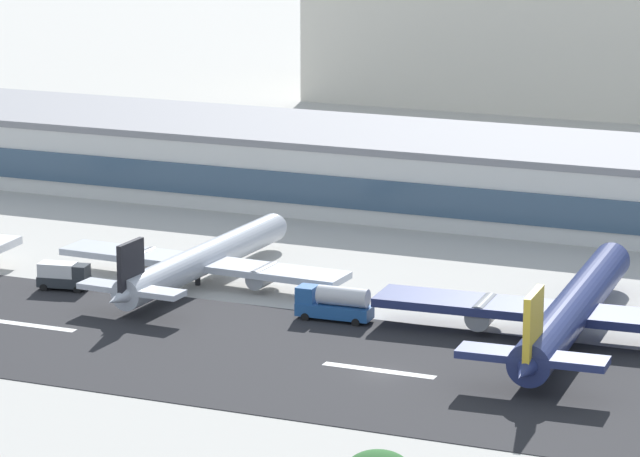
# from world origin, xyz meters

# --- Properties ---
(ground_plane) EXTENTS (1400.00, 1400.00, 0.00)m
(ground_plane) POSITION_xyz_m (0.00, 0.00, 0.00)
(ground_plane) COLOR #B2AFA8
(runway_strip) EXTENTS (800.00, 33.73, 0.08)m
(runway_strip) POSITION_xyz_m (0.00, 0.78, 0.04)
(runway_strip) COLOR #262628
(runway_strip) RESTS_ON ground_plane
(runway_centreline_dash_3) EXTENTS (12.00, 1.20, 0.01)m
(runway_centreline_dash_3) POSITION_xyz_m (-41.75, 0.78, 0.09)
(runway_centreline_dash_3) COLOR white
(runway_centreline_dash_3) RESTS_ON runway_strip
(runway_centreline_dash_4) EXTENTS (12.00, 1.20, 0.01)m
(runway_centreline_dash_4) POSITION_xyz_m (-0.47, 0.78, 0.09)
(runway_centreline_dash_4) COLOR white
(runway_centreline_dash_4) RESTS_ON runway_strip
(terminal_building) EXTENTS (198.36, 26.91, 10.63)m
(terminal_building) POSITION_xyz_m (-7.91, 72.95, 5.32)
(terminal_building) COLOR silver
(terminal_building) RESTS_ON ground_plane
(airliner_black_tail_gate_1) EXTENTS (37.20, 41.36, 8.63)m
(airliner_black_tail_gate_1) POSITION_xyz_m (-32.16, 23.36, 2.75)
(airliner_black_tail_gate_1) COLOR silver
(airliner_black_tail_gate_1) RESTS_ON ground_plane
(airliner_gold_tail_gate_2) EXTENTS (43.26, 49.21, 10.27)m
(airliner_gold_tail_gate_2) POSITION_xyz_m (14.68, 17.71, 3.27)
(airliner_gold_tail_gate_2) COLOR navy
(airliner_gold_tail_gate_2) RESTS_ON ground_plane
(service_fuel_truck_0) EXTENTS (8.57, 3.08, 3.95)m
(service_fuel_truck_0) POSITION_xyz_m (-11.49, 15.62, 2.03)
(service_fuel_truck_0) COLOR #23569E
(service_fuel_truck_0) RESTS_ON ground_plane
(service_box_truck_1) EXTENTS (6.32, 3.52, 3.25)m
(service_box_truck_1) POSITION_xyz_m (-45.67, 15.06, 1.79)
(service_box_truck_1) COLOR #2D3338
(service_box_truck_1) RESTS_ON ground_plane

